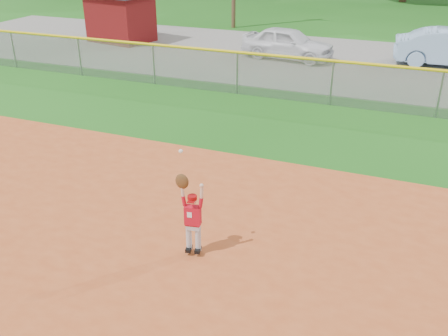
% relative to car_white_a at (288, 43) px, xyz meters
% --- Properties ---
extents(ground, '(120.00, 120.00, 0.00)m').
position_rel_car_white_a_xyz_m(ground, '(3.00, -15.62, -0.73)').
color(ground, '#1B5D15').
rests_on(ground, ground).
extents(parking_strip, '(44.00, 10.00, 0.03)m').
position_rel_car_white_a_xyz_m(parking_strip, '(3.00, 0.38, -0.71)').
color(parking_strip, slate).
rests_on(parking_strip, ground).
extents(car_white_a, '(4.26, 2.11, 1.39)m').
position_rel_car_white_a_xyz_m(car_white_a, '(0.00, 0.00, 0.00)').
color(car_white_a, white).
rests_on(car_white_a, parking_strip).
extents(utility_shed, '(3.72, 3.14, 2.46)m').
position_rel_car_white_a_xyz_m(utility_shed, '(-8.98, 0.59, 0.53)').
color(utility_shed, '#5A0C0D').
rests_on(utility_shed, ground).
extents(outfield_fence, '(40.06, 0.10, 1.55)m').
position_rel_car_white_a_xyz_m(outfield_fence, '(3.00, -5.62, 0.15)').
color(outfield_fence, gray).
rests_on(outfield_fence, ground).
extents(ballplayer, '(0.51, 0.25, 2.00)m').
position_rel_car_white_a_xyz_m(ballplayer, '(2.28, -15.03, 0.15)').
color(ballplayer, silver).
rests_on(ballplayer, ground).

